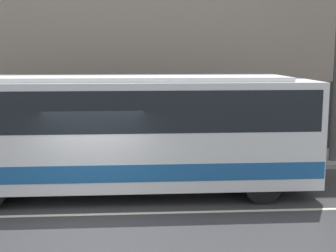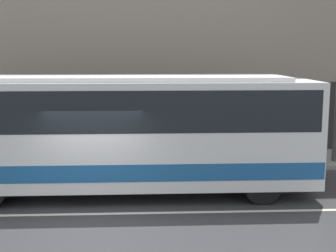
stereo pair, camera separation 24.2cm
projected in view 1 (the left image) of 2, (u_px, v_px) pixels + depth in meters
The scene contains 4 objects.
ground_plane at pixel (94, 215), 11.45m from camera, with size 60.00×60.00×0.00m, color #38383A.
sidewalk at pixel (107, 161), 16.74m from camera, with size 60.00×2.76×0.14m.
lane_stripe at pixel (94, 214), 11.44m from camera, with size 54.00×0.14×0.01m.
transit_bus at pixel (113, 128), 12.90m from camera, with size 11.09×2.62×3.29m.
Camera 1 is at (1.07, -11.06, 3.93)m, focal length 50.00 mm.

